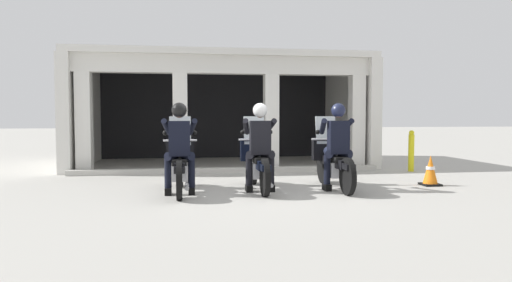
{
  "coord_description": "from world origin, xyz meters",
  "views": [
    {
      "loc": [
        -1.28,
        -8.4,
        1.36
      ],
      "look_at": [
        0.0,
        0.11,
        0.88
      ],
      "focal_mm": 32.06,
      "sensor_mm": 36.0,
      "label": 1
    }
  ],
  "objects": [
    {
      "name": "station_building",
      "position": [
        -0.32,
        4.94,
        1.86
      ],
      "size": [
        7.86,
        4.18,
        2.98
      ],
      "color": "black",
      "rests_on": "ground"
    },
    {
      "name": "police_officer_left",
      "position": [
        -1.42,
        -0.47,
        0.94
      ],
      "size": [
        0.63,
        0.61,
        1.58
      ],
      "rotation": [
        0.0,
        0.0,
        0.23
      ],
      "color": "black",
      "rests_on": "ground"
    },
    {
      "name": "traffic_cone_flank",
      "position": [
        3.4,
        -0.17,
        0.29
      ],
      "size": [
        0.34,
        0.34,
        0.59
      ],
      "color": "black",
      "rests_on": "ground"
    },
    {
      "name": "police_officer_center",
      "position": [
        0.0,
        -0.35,
        0.94
      ],
      "size": [
        0.63,
        0.61,
        1.58
      ],
      "rotation": [
        0.0,
        0.0,
        0.23
      ],
      "color": "black",
      "rests_on": "ground"
    },
    {
      "name": "bollard_kerbside",
      "position": [
        4.12,
        2.01,
        0.5
      ],
      "size": [
        0.14,
        0.14,
        1.01
      ],
      "color": "yellow",
      "rests_on": "ground"
    },
    {
      "name": "police_officer_right",
      "position": [
        1.42,
        -0.44,
        0.94
      ],
      "size": [
        0.63,
        0.61,
        1.58
      ],
      "rotation": [
        0.0,
        0.0,
        0.07
      ],
      "color": "black",
      "rests_on": "ground"
    },
    {
      "name": "motorcycle_right",
      "position": [
        1.42,
        -0.16,
        0.5
      ],
      "size": [
        0.62,
        2.04,
        1.35
      ],
      "rotation": [
        0.0,
        0.0,
        0.07
      ],
      "color": "black",
      "rests_on": "ground"
    },
    {
      "name": "motorcycle_left",
      "position": [
        -1.42,
        -0.18,
        0.5
      ],
      "size": [
        0.62,
        2.04,
        1.35
      ],
      "rotation": [
        0.0,
        0.0,
        0.23
      ],
      "color": "black",
      "rests_on": "ground"
    },
    {
      "name": "ground_plane",
      "position": [
        0.0,
        3.0,
        0.0
      ],
      "size": [
        80.0,
        80.0,
        0.0
      ],
      "primitive_type": "plane",
      "color": "#A8A59E"
    },
    {
      "name": "motorcycle_center",
      "position": [
        0.0,
        -0.07,
        0.5
      ],
      "size": [
        0.62,
        2.04,
        1.35
      ],
      "rotation": [
        0.0,
        0.0,
        0.23
      ],
      "color": "black",
      "rests_on": "ground"
    },
    {
      "name": "kerb_strip",
      "position": [
        -0.32,
        2.41,
        0.06
      ],
      "size": [
        7.36,
        0.24,
        0.12
      ],
      "primitive_type": "cube",
      "color": "#B7B5AD",
      "rests_on": "ground"
    }
  ]
}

